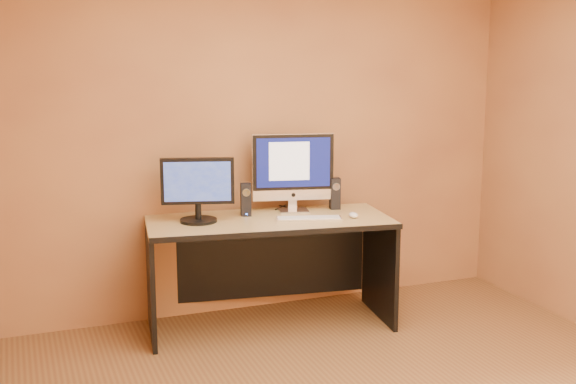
% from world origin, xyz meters
% --- Properties ---
extents(walls, '(4.00, 4.00, 2.60)m').
position_xyz_m(walls, '(0.00, 0.00, 1.30)').
color(walls, '#A97544').
rests_on(walls, ground).
extents(desk, '(1.82, 0.98, 0.80)m').
position_xyz_m(desk, '(-0.13, 1.56, 0.40)').
color(desk, tan).
rests_on(desk, ground).
extents(imac, '(0.65, 0.35, 0.59)m').
position_xyz_m(imac, '(0.13, 1.75, 1.10)').
color(imac, '#B7B7BB').
rests_on(imac, desk).
extents(second_monitor, '(0.57, 0.39, 0.45)m').
position_xyz_m(second_monitor, '(-0.62, 1.66, 1.03)').
color(second_monitor, black).
rests_on(second_monitor, desk).
extents(speaker_left, '(0.09, 0.09, 0.24)m').
position_xyz_m(speaker_left, '(-0.25, 1.73, 0.92)').
color(speaker_left, black).
rests_on(speaker_left, desk).
extents(speaker_right, '(0.09, 0.09, 0.24)m').
position_xyz_m(speaker_right, '(0.46, 1.71, 0.92)').
color(speaker_right, black).
rests_on(speaker_right, desk).
extents(keyboard, '(0.48, 0.25, 0.02)m').
position_xyz_m(keyboard, '(0.13, 1.44, 0.81)').
color(keyboard, silver).
rests_on(keyboard, desk).
extents(mouse, '(0.08, 0.12, 0.04)m').
position_xyz_m(mouse, '(0.46, 1.39, 0.82)').
color(mouse, white).
rests_on(mouse, desk).
extents(cable_a, '(0.10, 0.22, 0.01)m').
position_xyz_m(cable_a, '(0.14, 1.85, 0.80)').
color(cable_a, black).
rests_on(cable_a, desk).
extents(cable_b, '(0.14, 0.14, 0.01)m').
position_xyz_m(cable_b, '(0.08, 1.89, 0.80)').
color(cable_b, black).
rests_on(cable_b, desk).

